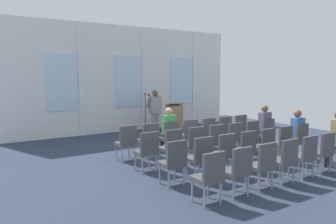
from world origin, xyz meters
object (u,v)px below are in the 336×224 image
(chair_r3_c4, at_px, (305,154))
(chair_r3_c0, at_px, (210,174))
(chair_r1_c5, at_px, (249,135))
(chair_r2_c0, at_px, (174,160))
(mic_stand, at_px, (145,126))
(chair_r1_c0, at_px, (147,149))
(audience_r0_c2, at_px, (168,128))
(lectern, at_px, (175,118))
(chair_r3_c5, at_px, (323,150))
(chair_r1_c4, at_px, (232,137))
(chair_r2_c2, at_px, (223,151))
(chair_r0_c3, at_px, (189,133))
(chair_r1_c2, at_px, (193,142))
(chair_r1_c6, at_px, (265,132))
(chair_r2_c5, at_px, (282,141))
(audience_r1_c6, at_px, (263,125))
(chair_r2_c4, at_px, (264,144))
(chair_r0_c2, at_px, (170,135))
(chair_r2_c6, at_px, (298,139))
(audience_r3_c6, at_px, (336,136))
(chair_r2_c3, at_px, (245,148))
(chair_r1_c3, at_px, (214,140))
(chair_r0_c4, at_px, (206,131))
(chair_r1_c1, at_px, (171,146))
(chair_r3_c1, at_px, (238,168))
(chair_r3_c3, at_px, (285,158))
(chair_r0_c1, at_px, (149,138))
(chair_r3_c2, at_px, (263,163))
(chair_r0_c6, at_px, (238,127))
(chair_r2_c1, at_px, (200,155))
(audience_r2_c6, at_px, (296,131))
(speaker, at_px, (155,109))

(chair_r3_c4, bearing_deg, chair_r3_c0, 180.00)
(chair_r1_c5, distance_m, chair_r2_c0, 3.48)
(mic_stand, distance_m, chair_r1_c0, 4.43)
(audience_r0_c2, bearing_deg, chair_r3_c0, -111.27)
(lectern, xyz_separation_m, chair_r3_c5, (-0.04, -6.09, -0.02))
(chair_r3_c5, bearing_deg, chair_r1_c4, 106.65)
(mic_stand, xyz_separation_m, chair_r2_c2, (-0.75, -5.02, 0.20))
(chair_r1_c4, bearing_deg, chair_r3_c4, -90.00)
(chair_r0_c3, bearing_deg, chair_r1_c2, -120.89)
(chair_r1_c6, distance_m, chair_r3_c5, 2.30)
(chair_r2_c5, bearing_deg, audience_r1_c6, 60.86)
(mic_stand, relative_size, chair_r1_c6, 1.65)
(chair_r2_c2, bearing_deg, chair_r3_c0, -140.11)
(chair_r2_c2, relative_size, chair_r2_c4, 1.00)
(chair_r0_c2, xyz_separation_m, chair_r2_c6, (2.64, -2.21, 0.00))
(chair_r0_c2, xyz_separation_m, audience_r3_c6, (2.64, -3.23, 0.23))
(chair_r0_c3, relative_size, chair_r1_c6, 1.00)
(audience_r0_c2, relative_size, chair_r2_c3, 1.40)
(chair_r0_c3, bearing_deg, mic_stand, 88.09)
(chair_r1_c3, xyz_separation_m, chair_r1_c4, (0.66, 0.00, 0.00))
(chair_r0_c2, distance_m, chair_r2_c2, 2.21)
(chair_r0_c2, height_order, chair_r2_c5, same)
(chair_r0_c4, distance_m, chair_r1_c3, 1.29)
(chair_r1_c1, distance_m, audience_r1_c6, 3.31)
(lectern, relative_size, chair_r2_c3, 1.23)
(chair_r3_c1, xyz_separation_m, chair_r3_c3, (1.32, 0.00, 0.00))
(mic_stand, height_order, chair_r2_c2, mic_stand)
(chair_r1_c2, bearing_deg, chair_r1_c5, 0.00)
(audience_r0_c2, height_order, chair_r1_c4, audience_r0_c2)
(chair_r0_c1, distance_m, chair_r3_c2, 3.38)
(chair_r1_c4, xyz_separation_m, chair_r3_c2, (-1.32, -2.21, 0.00))
(chair_r3_c1, bearing_deg, chair_r0_c6, 45.08)
(chair_r2_c2, bearing_deg, lectern, 67.89)
(chair_r3_c5, bearing_deg, chair_r2_c1, 157.32)
(chair_r0_c3, bearing_deg, audience_r2_c6, -47.01)
(chair_r0_c6, xyz_separation_m, chair_r2_c1, (-3.30, -2.21, 0.00))
(chair_r0_c2, relative_size, chair_r1_c6, 1.00)
(chair_r3_c1, height_order, chair_r3_c3, same)
(mic_stand, bearing_deg, chair_r3_c4, -84.71)
(mic_stand, bearing_deg, chair_r0_c6, -56.11)
(chair_r1_c6, relative_size, audience_r3_c6, 0.68)
(audience_r2_c6, relative_size, chair_r3_c2, 1.38)
(chair_r2_c1, bearing_deg, audience_r1_c6, 19.73)
(chair_r2_c2, bearing_deg, mic_stand, 81.46)
(chair_r1_c5, distance_m, chair_r3_c1, 3.44)
(speaker, height_order, mic_stand, speaker)
(chair_r1_c6, bearing_deg, chair_r3_c0, -150.88)
(chair_r2_c2, distance_m, chair_r3_c1, 1.29)
(chair_r1_c2, bearing_deg, chair_r3_c0, -120.89)
(chair_r1_c6, xyz_separation_m, chair_r2_c5, (-0.66, -1.10, 0.00))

